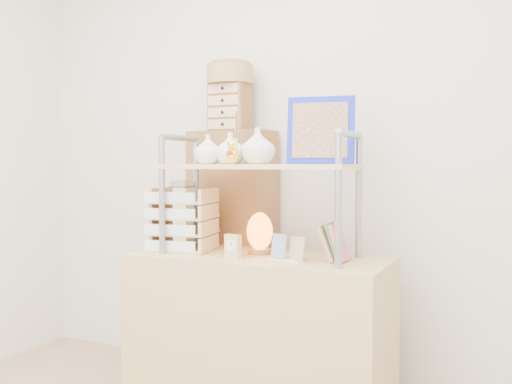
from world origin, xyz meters
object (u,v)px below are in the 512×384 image
at_px(cabinet, 232,255).
at_px(letter_tray, 183,222).
at_px(desk, 258,335).
at_px(salt_lamp, 260,233).

distance_m(cabinet, letter_tray, 0.43).
bearing_deg(cabinet, letter_tray, -94.78).
bearing_deg(letter_tray, cabinet, 78.76).
height_order(desk, letter_tray, letter_tray).
bearing_deg(desk, cabinet, 132.41).
xyz_separation_m(cabinet, salt_lamp, (0.32, -0.33, 0.17)).
distance_m(desk, letter_tray, 0.66).
distance_m(desk, cabinet, 0.58).
relative_size(desk, letter_tray, 3.52).
xyz_separation_m(desk, salt_lamp, (-0.01, 0.04, 0.47)).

